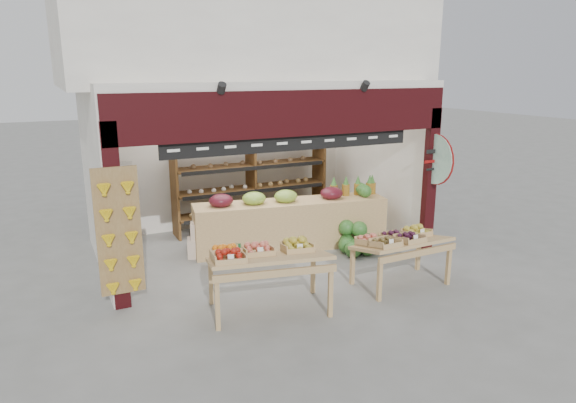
% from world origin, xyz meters
% --- Properties ---
extents(ground, '(60.00, 60.00, 0.00)m').
position_xyz_m(ground, '(0.00, 0.00, 0.00)').
color(ground, slate).
rests_on(ground, ground).
extents(shop_structure, '(6.36, 5.12, 5.40)m').
position_xyz_m(shop_structure, '(0.00, 1.61, 3.92)').
color(shop_structure, white).
rests_on(shop_structure, ground).
extents(banana_board, '(0.60, 0.15, 1.80)m').
position_xyz_m(banana_board, '(-2.73, -1.17, 1.12)').
color(banana_board, olive).
rests_on(banana_board, ground).
extents(gift_sign, '(0.04, 0.93, 0.92)m').
position_xyz_m(gift_sign, '(2.75, -1.15, 1.75)').
color(gift_sign, '#BBECCD').
rests_on(gift_sign, ground).
extents(back_shelving, '(3.32, 0.55, 2.03)m').
position_xyz_m(back_shelving, '(0.37, 1.74, 1.20)').
color(back_shelving, brown).
rests_on(back_shelving, ground).
extents(refrigerator, '(0.76, 0.76, 1.59)m').
position_xyz_m(refrigerator, '(-2.40, 1.73, 0.80)').
color(refrigerator, '#B6B9BD').
rests_on(refrigerator, ground).
extents(cardboard_stack, '(1.06, 0.76, 0.64)m').
position_xyz_m(cardboard_stack, '(-0.93, 0.43, 0.23)').
color(cardboard_stack, beige).
rests_on(cardboard_stack, ground).
extents(mid_counter, '(3.71, 1.33, 1.13)m').
position_xyz_m(mid_counter, '(0.54, 0.21, 0.50)').
color(mid_counter, tan).
rests_on(mid_counter, ground).
extents(display_table_left, '(1.81, 1.23, 1.05)m').
position_xyz_m(display_table_left, '(-1.00, -1.97, 0.80)').
color(display_table_left, tan).
rests_on(display_table_left, ground).
extents(display_table_right, '(1.47, 0.85, 0.95)m').
position_xyz_m(display_table_right, '(1.27, -2.10, 0.72)').
color(display_table_right, tan).
rests_on(display_table_right, ground).
extents(watermelon_pile, '(0.81, 0.76, 0.58)m').
position_xyz_m(watermelon_pile, '(1.55, -0.57, 0.21)').
color(watermelon_pile, '#1A4617').
rests_on(watermelon_pile, ground).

